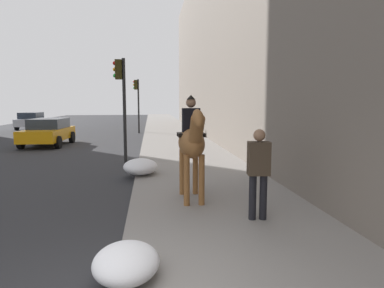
{
  "coord_description": "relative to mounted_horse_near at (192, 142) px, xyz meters",
  "views": [
    {
      "loc": [
        -3.35,
        -0.48,
        2.31
      ],
      "look_at": [
        4.0,
        -1.37,
        1.4
      ],
      "focal_mm": 31.93,
      "sensor_mm": 36.0,
      "label": 1
    }
  ],
  "objects": [
    {
      "name": "car_near_lane",
      "position": [
        11.55,
        6.34,
        -0.68
      ],
      "size": [
        4.17,
        2.16,
        1.44
      ],
      "rotation": [
        0.0,
        0.0,
        3.1
      ],
      "color": "orange",
      "rests_on": "ground"
    },
    {
      "name": "traffic_light_near_curb",
      "position": [
        5.3,
        1.92,
        1.15
      ],
      "size": [
        0.2,
        0.44,
        3.88
      ],
      "color": "black",
      "rests_on": "ground"
    },
    {
      "name": "traffic_light_far_curb",
      "position": [
        18.35,
        1.86,
        1.22
      ],
      "size": [
        0.2,
        0.44,
        3.98
      ],
      "color": "black",
      "rests_on": "ground"
    },
    {
      "name": "snow_pile_near",
      "position": [
        -3.26,
        1.23,
        -1.13
      ],
      "size": [
        1.09,
        0.84,
        0.38
      ],
      "primitive_type": "ellipsoid",
      "color": "white",
      "rests_on": "sidewalk_slab"
    },
    {
      "name": "pedestrian_greeting",
      "position": [
        -1.4,
        -1.08,
        -0.35
      ],
      "size": [
        0.3,
        0.42,
        1.7
      ],
      "rotation": [
        0.0,
        0.0,
        -0.1
      ],
      "color": "black",
      "rests_on": "sidewalk_slab"
    },
    {
      "name": "car_mid_lane",
      "position": [
        23.47,
        11.06,
        -0.69
      ],
      "size": [
        4.31,
        1.93,
        1.44
      ],
      "rotation": [
        0.0,
        0.0,
        0.01
      ],
      "color": "silver",
      "rests_on": "ground"
    },
    {
      "name": "mounted_horse_near",
      "position": [
        0.0,
        0.0,
        0.0
      ],
      "size": [
        2.15,
        0.61,
        2.35
      ],
      "rotation": [
        0.0,
        0.0,
        3.16
      ],
      "color": "brown",
      "rests_on": "sidewalk_slab"
    },
    {
      "name": "snow_pile_far",
      "position": [
        2.98,
        1.23,
        -1.09
      ],
      "size": [
        1.35,
        1.04,
        0.47
      ],
      "primitive_type": "ellipsoid",
      "color": "white",
      "rests_on": "sidewalk_slab"
    }
  ]
}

